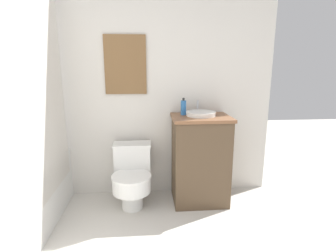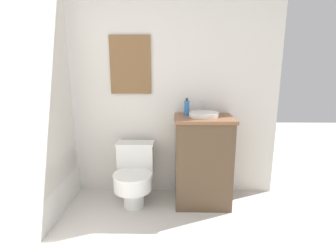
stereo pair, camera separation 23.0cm
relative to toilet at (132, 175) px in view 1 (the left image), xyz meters
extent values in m
cube|color=silver|center=(-0.18, 0.29, 0.93)|extent=(3.29, 0.05, 2.50)
cube|color=brown|center=(-0.05, 0.26, 1.05)|extent=(0.41, 0.02, 0.57)
cube|color=silver|center=(-0.05, 0.25, 1.05)|extent=(0.38, 0.01, 0.54)
cube|color=white|center=(-0.99, -0.47, -0.06)|extent=(0.67, 1.47, 0.52)
cube|color=silver|center=(-0.66, -0.47, 0.80)|extent=(0.01, 1.36, 1.66)
cylinder|color=white|center=(0.00, -0.07, -0.22)|extent=(0.20, 0.20, 0.20)
cylinder|color=white|center=(0.00, -0.12, -0.05)|extent=(0.36, 0.36, 0.14)
cylinder|color=white|center=(0.00, -0.12, 0.03)|extent=(0.37, 0.37, 0.02)
cube|color=white|center=(0.00, 0.12, 0.09)|extent=(0.36, 0.19, 0.34)
cube|color=white|center=(0.00, 0.12, 0.27)|extent=(0.38, 0.20, 0.02)
cube|color=brown|center=(0.68, 0.03, 0.11)|extent=(0.53, 0.42, 0.86)
cube|color=brown|center=(0.68, 0.03, 0.55)|extent=(0.56, 0.45, 0.03)
cylinder|color=white|center=(0.68, 0.05, 0.59)|extent=(0.29, 0.29, 0.04)
cylinder|color=silver|center=(0.68, 0.22, 0.63)|extent=(0.02, 0.02, 0.13)
cylinder|color=#2D6BB2|center=(0.52, 0.11, 0.64)|extent=(0.05, 0.05, 0.14)
cylinder|color=black|center=(0.52, 0.11, 0.72)|extent=(0.02, 0.02, 0.02)
camera|label=1|loc=(0.15, -2.42, 1.04)|focal=28.00mm
camera|label=2|loc=(0.38, -2.43, 1.04)|focal=28.00mm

